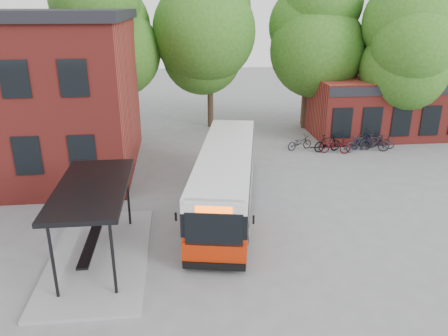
{
  "coord_description": "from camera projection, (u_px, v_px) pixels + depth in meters",
  "views": [
    {
      "loc": [
        -1.43,
        -15.27,
        8.72
      ],
      "look_at": [
        0.48,
        2.56,
        2.0
      ],
      "focal_mm": 35.0,
      "sensor_mm": 36.0,
      "label": 1
    }
  ],
  "objects": [
    {
      "name": "bicycle_2",
      "position": [
        335.0,
        146.0,
        27.14
      ],
      "size": [
        2.0,
        1.09,
        1.0
      ],
      "primitive_type": "imported",
      "rotation": [
        0.0,
        0.0,
        1.34
      ],
      "color": "#450E14",
      "rests_on": "ground"
    },
    {
      "name": "bicycle_7",
      "position": [
        369.0,
        138.0,
        28.54
      ],
      "size": [
        1.79,
        0.57,
        1.07
      ],
      "primitive_type": "imported",
      "rotation": [
        0.0,
        0.0,
        1.53
      ],
      "color": "black",
      "rests_on": "ground"
    },
    {
      "name": "bus_shelter",
      "position": [
        96.0,
        222.0,
        15.53
      ],
      "size": [
        3.6,
        7.0,
        2.9
      ],
      "primitive_type": null,
      "color": "black",
      "rests_on": "ground"
    },
    {
      "name": "tree_3",
      "position": [
        400.0,
        72.0,
        28.26
      ],
      "size": [
        7.04,
        7.04,
        9.28
      ],
      "primitive_type": null,
      "color": "#2A5A18",
      "rests_on": "ground"
    },
    {
      "name": "bicycle_1",
      "position": [
        328.0,
        143.0,
        27.42
      ],
      "size": [
        1.92,
        0.9,
        1.11
      ],
      "primitive_type": "imported",
      "rotation": [
        0.0,
        0.0,
        1.78
      ],
      "color": "black",
      "rests_on": "ground"
    },
    {
      "name": "bicycle_6",
      "position": [
        380.0,
        142.0,
        28.08
      ],
      "size": [
        1.85,
        1.14,
        0.92
      ],
      "primitive_type": "imported",
      "rotation": [
        0.0,
        0.0,
        1.25
      ],
      "color": "black",
      "rests_on": "ground"
    },
    {
      "name": "tree_2",
      "position": [
        308.0,
        53.0,
        31.19
      ],
      "size": [
        7.92,
        7.92,
        11.0
      ],
      "primitive_type": null,
      "color": "#2A5A18",
      "rests_on": "ground"
    },
    {
      "name": "ground",
      "position": [
        219.0,
        238.0,
        17.42
      ],
      "size": [
        100.0,
        100.0,
        0.0
      ],
      "primitive_type": "plane",
      "color": "slate"
    },
    {
      "name": "tree_0",
      "position": [
        109.0,
        55.0,
        29.79
      ],
      "size": [
        7.92,
        7.92,
        11.0
      ],
      "primitive_type": null,
      "color": "#2A5A18",
      "rests_on": "ground"
    },
    {
      "name": "bike_rail",
      "position": [
        350.0,
        149.0,
        27.59
      ],
      "size": [
        5.2,
        0.1,
        0.38
      ],
      "primitive_type": null,
      "color": "black",
      "rests_on": "ground"
    },
    {
      "name": "bicycle_3",
      "position": [
        357.0,
        143.0,
        27.47
      ],
      "size": [
        1.83,
        1.06,
        1.06
      ],
      "primitive_type": "imported",
      "rotation": [
        0.0,
        0.0,
        1.91
      ],
      "color": "#222229",
      "rests_on": "ground"
    },
    {
      "name": "bicycle_5",
      "position": [
        375.0,
        143.0,
        27.6
      ],
      "size": [
        1.86,
        1.15,
        1.08
      ],
      "primitive_type": "imported",
      "rotation": [
        0.0,
        0.0,
        1.18
      ],
      "color": "black",
      "rests_on": "ground"
    },
    {
      "name": "shop_row",
      "position": [
        408.0,
        105.0,
        31.25
      ],
      "size": [
        14.0,
        6.2,
        4.0
      ],
      "primitive_type": null,
      "color": "maroon",
      "rests_on": "ground"
    },
    {
      "name": "tree_1",
      "position": [
        210.0,
        57.0,
        31.52
      ],
      "size": [
        7.92,
        7.92,
        10.4
      ],
      "primitive_type": null,
      "color": "#2A5A18",
      "rests_on": "ground"
    },
    {
      "name": "bicycle_0",
      "position": [
        300.0,
        143.0,
        27.84
      ],
      "size": [
        1.86,
        1.16,
        0.93
      ],
      "primitive_type": "imported",
      "rotation": [
        0.0,
        0.0,
        1.91
      ],
      "color": "black",
      "rests_on": "ground"
    },
    {
      "name": "city_bus",
      "position": [
        226.0,
        180.0,
        19.55
      ],
      "size": [
        4.28,
        11.07,
        2.75
      ],
      "primitive_type": null,
      "rotation": [
        0.0,
        0.0,
        -0.19
      ],
      "color": "#AA2206",
      "rests_on": "ground"
    },
    {
      "name": "bicycle_4",
      "position": [
        362.0,
        142.0,
        28.09
      ],
      "size": [
        1.83,
        1.21,
        0.91
      ],
      "primitive_type": "imported",
      "rotation": [
        0.0,
        0.0,
        1.96
      ],
      "color": "#05163E",
      "rests_on": "ground"
    }
  ]
}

